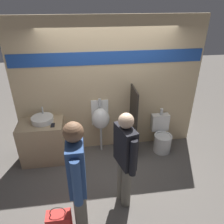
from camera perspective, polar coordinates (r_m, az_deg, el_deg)
ground_plane at (r=4.54m, az=0.30°, el=-12.79°), size 16.00×16.00×0.00m
display_wall at (r=4.33m, az=-0.79°, el=6.30°), size 3.66×0.07×2.70m
sink_counter at (r=4.56m, az=-17.56°, el=-7.37°), size 0.84×0.56×0.84m
sink_basin at (r=4.35m, az=-17.71°, el=-1.83°), size 0.41×0.41×0.24m
cell_phone at (r=4.20m, az=-15.22°, el=-3.34°), size 0.07×0.14×0.01m
divider_near_counter at (r=4.42m, az=5.52°, el=-2.63°), size 0.03×0.56×1.44m
urinal_near_counter at (r=4.41m, az=-3.01°, el=-1.70°), size 0.37×0.30×1.17m
toilet at (r=4.81m, az=12.84°, el=-6.29°), size 0.38×0.54×0.89m
person_in_vest at (r=3.24m, az=3.37°, el=-11.79°), size 0.29×0.55×1.62m
person_with_lanyard at (r=2.84m, az=-8.92°, el=-16.78°), size 0.23×0.62×1.79m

